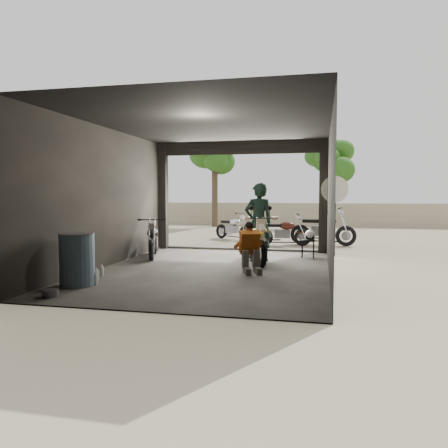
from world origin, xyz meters
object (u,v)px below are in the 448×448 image
at_px(stool, 308,242).
at_px(outside_bike_b, 284,230).
at_px(rider, 258,223).
at_px(helmet, 310,235).
at_px(main_bike, 256,239).
at_px(sign_post, 334,203).
at_px(outside_bike_c, 323,226).
at_px(outside_bike_a, 233,226).
at_px(left_bike, 153,238).
at_px(mechanic, 251,249).
at_px(oil_drum, 77,260).

bearing_deg(stool, outside_bike_b, 108.36).
xyz_separation_m(outside_bike_b, rider, (-0.33, -3.50, 0.46)).
bearing_deg(helmet, main_bike, -148.29).
bearing_deg(main_bike, helmet, 23.71).
xyz_separation_m(main_bike, rider, (0.02, 0.21, 0.39)).
distance_m(rider, sign_post, 2.41).
bearing_deg(outside_bike_c, outside_bike_a, 78.31).
relative_size(outside_bike_b, stool, 3.17).
xyz_separation_m(left_bike, rider, (2.82, -0.12, 0.45)).
bearing_deg(outside_bike_b, left_bike, 128.71).
bearing_deg(outside_bike_a, mechanic, -133.46).
relative_size(main_bike, rider, 0.90).
bearing_deg(outside_bike_c, mechanic, 172.06).
xyz_separation_m(helmet, sign_post, (0.62, 0.52, 0.83)).
xyz_separation_m(outside_bike_a, outside_bike_c, (3.23, -1.11, 0.12)).
relative_size(outside_bike_b, oil_drum, 1.59).
bearing_deg(stool, sign_post, 39.28).
height_order(outside_bike_b, rider, rider).
xyz_separation_m(outside_bike_a, helmet, (2.89, -4.08, 0.11)).
height_order(outside_bike_c, stool, outside_bike_c).
height_order(outside_bike_c, oil_drum, outside_bike_c).
height_order(left_bike, sign_post, sign_post).
relative_size(oil_drum, sign_post, 0.45).
bearing_deg(mechanic, outside_bike_c, 53.37).
xyz_separation_m(rider, mechanic, (0.06, -1.59, -0.45)).
height_order(outside_bike_b, mechanic, mechanic).
height_order(outside_bike_a, rider, rider).
xyz_separation_m(left_bike, sign_post, (4.67, 1.35, 0.92)).
bearing_deg(oil_drum, outside_bike_c, 59.60).
relative_size(mechanic, stool, 2.17).
bearing_deg(oil_drum, sign_post, 47.12).
height_order(left_bike, mechanic, same).
xyz_separation_m(outside_bike_a, mechanic, (1.72, -6.63, 0.02)).
height_order(rider, sign_post, sign_post).
distance_m(main_bike, outside_bike_a, 5.50).
bearing_deg(oil_drum, main_bike, 50.05).
relative_size(outside_bike_c, oil_drum, 1.91).
bearing_deg(outside_bike_c, rider, 165.54).
bearing_deg(rider, helmet, -170.71).
xyz_separation_m(outside_bike_b, stool, (0.85, -2.57, -0.11)).
distance_m(helmet, oil_drum, 6.06).
height_order(outside_bike_c, mechanic, outside_bike_c).
distance_m(main_bike, sign_post, 2.66).
bearing_deg(outside_bike_a, outside_bike_c, -77.05).
height_order(mechanic, oil_drum, mechanic).
bearing_deg(left_bike, stool, -6.78).
relative_size(left_bike, helmet, 5.46).
relative_size(outside_bike_b, helmet, 5.39).
relative_size(left_bike, mechanic, 1.48).
bearing_deg(left_bike, sign_post, -1.98).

